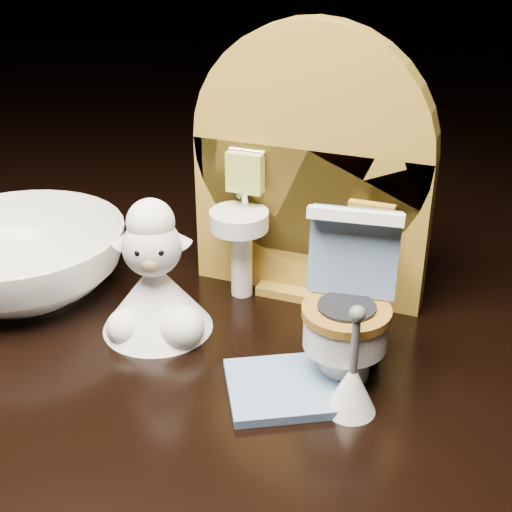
{
  "coord_description": "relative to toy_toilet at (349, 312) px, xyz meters",
  "views": [
    {
      "loc": [
        0.1,
        -0.28,
        0.2
      ],
      "look_at": [
        -0.01,
        0.01,
        0.05
      ],
      "focal_mm": 50.0,
      "sensor_mm": 36.0,
      "label": 1
    }
  ],
  "objects": [
    {
      "name": "plush_lamb",
      "position": [
        -0.1,
        -0.0,
        -0.0
      ],
      "size": [
        0.06,
        0.06,
        0.07
      ],
      "rotation": [
        0.0,
        0.0,
        0.41
      ],
      "color": "white",
      "rests_on": "ground"
    },
    {
      "name": "bath_mat",
      "position": [
        -0.02,
        -0.03,
        -0.03
      ],
      "size": [
        0.07,
        0.07,
        0.0
      ],
      "primitive_type": "cube",
      "rotation": [
        0.0,
        0.0,
        0.51
      ],
      "color": "#5A79A1",
      "rests_on": "ground"
    },
    {
      "name": "toilet_brush",
      "position": [
        0.01,
        -0.03,
        -0.02
      ],
      "size": [
        0.02,
        0.02,
        0.05
      ],
      "color": "white",
      "rests_on": "ground"
    },
    {
      "name": "ceramic_bowl",
      "position": [
        -0.19,
        0.01,
        -0.01
      ],
      "size": [
        0.13,
        0.13,
        0.04
      ],
      "primitive_type": "imported",
      "rotation": [
        0.0,
        0.0,
        0.12
      ],
      "color": "white",
      "rests_on": "ground"
    },
    {
      "name": "toy_toilet",
      "position": [
        0.0,
        0.0,
        0.0
      ],
      "size": [
        0.04,
        0.05,
        0.08
      ],
      "rotation": [
        0.0,
        0.0,
        0.13
      ],
      "color": "white",
      "rests_on": "ground"
    },
    {
      "name": "backdrop_panel",
      "position": [
        -0.04,
        0.06,
        0.04
      ],
      "size": [
        0.13,
        0.05,
        0.15
      ],
      "color": "#A68029",
      "rests_on": "ground"
    }
  ]
}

